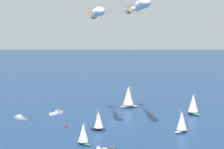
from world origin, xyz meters
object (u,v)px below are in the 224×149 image
at_px(biplane_lead, 94,16).
at_px(wingwalker_wingman, 131,6).
at_px(biplane_wingman, 129,11).
at_px(motorboat_far_port, 56,113).
at_px(sailboat_ahead, 99,121).
at_px(marker_buoy, 66,126).
at_px(sailboat_far_stbd, 83,134).
at_px(sailboat_mid_cluster, 182,122).
at_px(sailboat_trailing, 193,104).
at_px(wingwalker_lead, 95,11).
at_px(motorboat_offshore, 21,118).
at_px(sailboat_near_centre, 129,97).

distance_m(biplane_lead, wingwalker_wingman, 17.77).
bearing_deg(biplane_lead, biplane_wingman, -27.78).
xyz_separation_m(motorboat_far_port, sailboat_ahead, (-5.76, -38.50, 3.47)).
bearing_deg(marker_buoy, sailboat_far_stbd, -114.77).
relative_size(sailboat_mid_cluster, biplane_wingman, 1.43).
bearing_deg(biplane_wingman, sailboat_trailing, -24.16).
bearing_deg(wingwalker_lead, biplane_wingman, -27.48).
bearing_deg(motorboat_offshore, sailboat_far_stbd, -95.61).
xyz_separation_m(motorboat_offshore, sailboat_mid_cluster, (34.59, -66.84, 3.82)).
bearing_deg(sailboat_trailing, sailboat_near_centre, 106.13).
bearing_deg(motorboat_far_port, sailboat_trailing, -44.71).
relative_size(sailboat_trailing, marker_buoy, 5.55).
distance_m(sailboat_trailing, biplane_lead, 66.88).
xyz_separation_m(sailboat_ahead, sailboat_mid_cluster, (21.98, -26.27, 0.36)).
bearing_deg(biplane_wingman, motorboat_far_port, 116.70).
distance_m(sailboat_ahead, biplane_wingman, 52.12).
xyz_separation_m(motorboat_far_port, motorboat_offshore, (-18.36, 2.07, 0.01)).
relative_size(biplane_wingman, wingwalker_wingman, 4.49).
height_order(sailboat_near_centre, sailboat_far_stbd, sailboat_near_centre).
bearing_deg(wingwalker_wingman, sailboat_near_centre, 44.67).
height_order(sailboat_near_centre, biplane_lead, biplane_lead).
bearing_deg(sailboat_ahead, sailboat_near_centre, 29.17).
relative_size(sailboat_far_stbd, biplane_wingman, 1.29).
distance_m(biplane_lead, biplane_wingman, 16.82).
distance_m(motorboat_far_port, motorboat_offshore, 18.48).
height_order(sailboat_near_centre, wingwalker_lead, wingwalker_lead).
distance_m(motorboat_offshore, biplane_wingman, 71.34).
bearing_deg(biplane_wingman, biplane_lead, 152.22).
height_order(sailboat_mid_cluster, biplane_wingman, biplane_wingman).
bearing_deg(sailboat_mid_cluster, motorboat_offshore, 117.36).
bearing_deg(sailboat_near_centre, wingwalker_lead, -159.78).
height_order(sailboat_near_centre, motorboat_far_port, sailboat_near_centre).
height_order(biplane_lead, biplane_wingman, biplane_wingman).
xyz_separation_m(motorboat_offshore, wingwalker_wingman, (36.01, -36.63, 52.13)).
height_order(sailboat_ahead, biplane_wingman, biplane_wingman).
xyz_separation_m(sailboat_trailing, sailboat_mid_cluster, (-32.74, -16.29, -0.86)).
bearing_deg(motorboat_offshore, motorboat_far_port, -6.44).
bearing_deg(sailboat_trailing, motorboat_offshore, 143.10).
bearing_deg(sailboat_near_centre, biplane_wingman, -136.34).
relative_size(sailboat_far_stbd, marker_buoy, 4.18).
height_order(motorboat_far_port, sailboat_ahead, sailboat_ahead).
xyz_separation_m(sailboat_far_stbd, biplane_lead, (25.98, 23.37, 44.10)).
relative_size(sailboat_trailing, biplane_lead, 1.71).
relative_size(wingwalker_lead, biplane_wingman, 0.22).
relative_size(sailboat_near_centre, sailboat_far_stbd, 1.52).
distance_m(sailboat_far_stbd, wingwalker_wingman, 65.59).
xyz_separation_m(sailboat_mid_cluster, wingwalker_wingman, (1.42, 30.21, 48.31)).
bearing_deg(wingwalker_lead, sailboat_far_stbd, -138.89).
relative_size(sailboat_trailing, wingwalker_lead, 7.66).
xyz_separation_m(sailboat_near_centre, biplane_wingman, (-21.65, -20.66, 44.59)).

